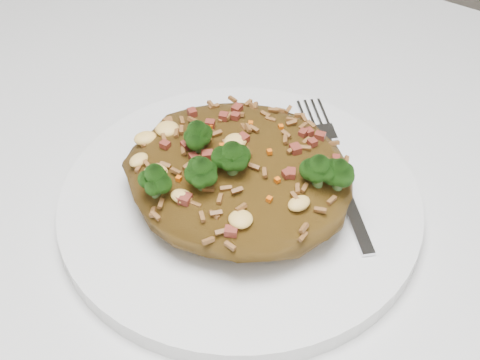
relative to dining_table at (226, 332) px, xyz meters
name	(u,v)px	position (x,y,z in m)	size (l,w,h in m)	color
dining_table	(226,332)	(0.00, 0.00, 0.00)	(1.20, 0.80, 0.75)	silver
plate	(240,203)	(-0.01, 0.04, 0.10)	(0.25, 0.25, 0.01)	white
fried_rice	(240,166)	(-0.01, 0.04, 0.13)	(0.16, 0.14, 0.06)	brown
fork	(338,176)	(0.03, 0.09, 0.11)	(0.12, 0.13, 0.00)	silver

